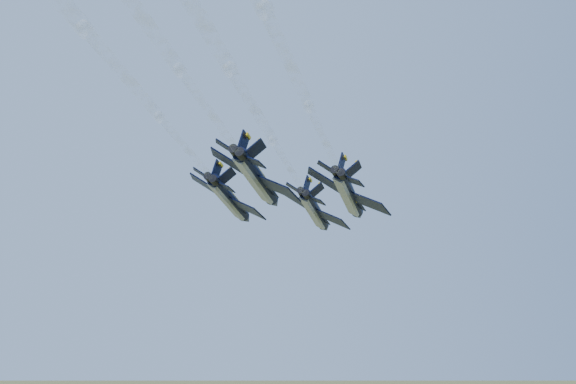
{
  "coord_description": "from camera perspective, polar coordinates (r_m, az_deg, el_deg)",
  "views": [
    {
      "loc": [
        -8.28,
        -98.43,
        81.88
      ],
      "look_at": [
        2.71,
        1.48,
        99.83
      ],
      "focal_mm": 45.0,
      "sensor_mm": 36.0,
      "label": 1
    }
  ],
  "objects": [
    {
      "name": "jet_slot",
      "position": [
        87.05,
        -2.42,
        1.09
      ],
      "size": [
        10.87,
        16.91,
        7.11
      ],
      "rotation": [
        0.0,
        0.57,
        -0.43
      ],
      "color": "black"
    },
    {
      "name": "jet_lead",
      "position": [
        112.64,
        2.16,
        -1.48
      ],
      "size": [
        10.87,
        16.91,
        7.11
      ],
      "rotation": [
        0.0,
        0.57,
        -0.43
      ],
      "color": "black"
    },
    {
      "name": "jet_left",
      "position": [
        102.32,
        -4.6,
        -0.57
      ],
      "size": [
        10.87,
        16.91,
        7.11
      ],
      "rotation": [
        0.0,
        0.57,
        -0.43
      ],
      "color": "black"
    },
    {
      "name": "jet_right",
      "position": [
        98.34,
        4.88,
        -0.18
      ],
      "size": [
        10.87,
        16.91,
        7.11
      ],
      "rotation": [
        0.0,
        0.57,
        -0.43
      ],
      "color": "black"
    },
    {
      "name": "smoke_trail_lead",
      "position": [
        65.79,
        -10.72,
        4.99
      ],
      "size": [
        30.4,
        62.35,
        2.94
      ],
      "rotation": [
        0.0,
        0.57,
        -0.43
      ],
      "color": "white"
    },
    {
      "name": "smoke_trail_right",
      "position": [
        51.19,
        -9.2,
        9.35
      ],
      "size": [
        30.4,
        62.35,
        2.94
      ],
      "rotation": [
        0.0,
        0.57,
        -0.43
      ],
      "color": "white"
    }
  ]
}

